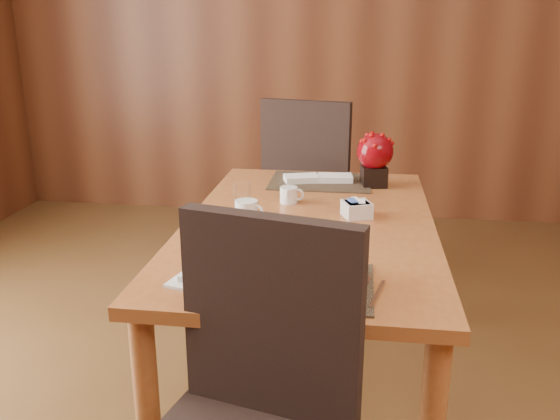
# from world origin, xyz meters

# --- Properties ---
(back_wall) EXTENTS (5.00, 0.02, 2.80)m
(back_wall) POSITION_xyz_m (0.00, 3.00, 1.40)
(back_wall) COLOR brown
(back_wall) RESTS_ON ground
(dining_table) EXTENTS (0.90, 1.50, 0.75)m
(dining_table) POSITION_xyz_m (0.00, 0.60, 0.65)
(dining_table) COLOR #A35C2D
(dining_table) RESTS_ON ground
(placemat_near) EXTENTS (0.45, 0.33, 0.01)m
(placemat_near) POSITION_xyz_m (0.00, 0.05, 0.75)
(placemat_near) COLOR black
(placemat_near) RESTS_ON dining_table
(placemat_far) EXTENTS (0.45, 0.33, 0.01)m
(placemat_far) POSITION_xyz_m (0.00, 1.15, 0.75)
(placemat_far) COLOR black
(placemat_far) RESTS_ON dining_table
(soup_setting) EXTENTS (0.32, 0.32, 0.11)m
(soup_setting) POSITION_xyz_m (0.05, 0.05, 0.80)
(soup_setting) COLOR white
(soup_setting) RESTS_ON dining_table
(coffee_cup) EXTENTS (0.15, 0.15, 0.09)m
(coffee_cup) POSITION_xyz_m (-0.22, 0.54, 0.79)
(coffee_cup) COLOR white
(coffee_cup) RESTS_ON dining_table
(water_glass) EXTENTS (0.08, 0.08, 0.15)m
(water_glass) POSITION_xyz_m (-0.24, 0.57, 0.82)
(water_glass) COLOR silver
(water_glass) RESTS_ON dining_table
(creamer_jug) EXTENTS (0.09, 0.09, 0.07)m
(creamer_jug) POSITION_xyz_m (-0.10, 0.82, 0.78)
(creamer_jug) COLOR white
(creamer_jug) RESTS_ON dining_table
(sugar_caddy) EXTENTS (0.13, 0.13, 0.06)m
(sugar_caddy) POSITION_xyz_m (0.17, 0.68, 0.78)
(sugar_caddy) COLOR white
(sugar_caddy) RESTS_ON dining_table
(berry_decor) EXTENTS (0.16, 0.16, 0.23)m
(berry_decor) POSITION_xyz_m (0.24, 1.12, 0.88)
(berry_decor) COLOR black
(berry_decor) RESTS_ON dining_table
(napkins_far) EXTENTS (0.32, 0.17, 0.03)m
(napkins_far) POSITION_xyz_m (0.00, 1.15, 0.77)
(napkins_far) COLOR white
(napkins_far) RESTS_ON dining_table
(bread_plate) EXTENTS (0.16, 0.16, 0.01)m
(bread_plate) POSITION_xyz_m (-0.27, 0.03, 0.75)
(bread_plate) COLOR white
(bread_plate) RESTS_ON dining_table
(near_chair) EXTENTS (0.58, 0.58, 1.02)m
(near_chair) POSITION_xyz_m (-0.05, -0.29, 0.58)
(near_chair) COLOR black
(near_chair) RESTS_ON ground
(far_chair) EXTENTS (0.59, 0.59, 1.06)m
(far_chair) POSITION_xyz_m (-0.08, 1.69, 0.60)
(far_chair) COLOR black
(far_chair) RESTS_ON ground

